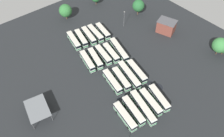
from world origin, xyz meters
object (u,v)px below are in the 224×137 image
at_px(bus_row0_slot3, 95,33).
at_px(maintenance_shelter, 37,108).
at_px(bus_row0_slot4, 103,31).
at_px(bus_row3_slot4, 159,98).
at_px(bus_row3_slot0, 125,116).
at_px(bus_row3_slot2, 143,107).
at_px(bus_row1_slot3, 111,53).
at_px(bus_row2_slot4, 137,71).
at_px(bus_row0_slot1, 81,38).
at_px(bus_row3_slot3, 150,102).
at_px(bus_row3_slot1, 133,111).
at_px(bus_row0_slot0, 74,41).
at_px(tree_northeast, 138,6).
at_px(tree_west_edge, 220,45).
at_px(bus_row2_slot1, 112,82).
at_px(tree_east_edge, 65,11).
at_px(bus_row1_slot0, 87,61).
at_px(bus_row1_slot1, 95,58).
at_px(bus_row1_slot4, 119,50).
at_px(bus_row1_slot2, 103,55).
at_px(bus_row0_slot2, 89,36).
at_px(bus_row2_slot3, 129,75).
at_px(lamp_post_by_building, 124,19).
at_px(bus_row2_slot2, 121,79).
at_px(depot_building, 166,26).

relative_size(bus_row0_slot3, maintenance_shelter, 1.06).
bearing_deg(bus_row0_slot4, bus_row3_slot4, -10.39).
xyz_separation_m(bus_row3_slot0, bus_row3_slot2, (1.35, 7.76, 0.00)).
height_order(bus_row1_slot3, bus_row2_slot4, same).
xyz_separation_m(bus_row0_slot1, bus_row3_slot3, (47.99, -0.77, 0.00)).
relative_size(bus_row3_slot1, bus_row3_slot4, 1.05).
bearing_deg(bus_row0_slot4, bus_row0_slot3, -104.17).
bearing_deg(bus_row0_slot0, bus_row3_slot2, -1.04).
relative_size(bus_row1_slot3, bus_row3_slot4, 1.00).
bearing_deg(bus_row3_slot0, bus_row2_slot4, 125.19).
relative_size(bus_row2_slot4, tree_northeast, 1.43).
bearing_deg(bus_row3_slot3, tree_west_edge, 89.92).
xyz_separation_m(bus_row3_slot3, tree_west_edge, (0.06, 44.57, 3.64)).
relative_size(bus_row3_slot2, bus_row3_slot4, 1.26).
relative_size(bus_row2_slot1, maintenance_shelter, 1.04).
bearing_deg(bus_row2_slot4, tree_northeast, 135.48).
bearing_deg(tree_east_edge, bus_row2_slot1, -10.98).
bearing_deg(bus_row1_slot0, bus_row3_slot2, 3.65).
bearing_deg(bus_row0_slot4, bus_row1_slot1, -47.99).
bearing_deg(bus_row0_slot3, bus_row3_slot1, -19.67).
xyz_separation_m(bus_row1_slot3, bus_row3_slot3, (30.54, -5.51, 0.00)).
bearing_deg(bus_row3_slot0, bus_row1_slot3, 149.29).
relative_size(bus_row0_slot3, bus_row1_slot4, 0.84).
distance_m(bus_row3_slot0, tree_northeast, 67.73).
distance_m(bus_row0_slot1, bus_row1_slot2, 16.21).
distance_m(bus_row3_slot2, bus_row3_slot3, 3.93).
xyz_separation_m(bus_row1_slot4, tree_northeast, (-17.08, 28.79, 3.73)).
height_order(bus_row0_slot2, bus_row2_slot1, same).
distance_m(bus_row1_slot0, bus_row3_slot2, 32.96).
distance_m(bus_row3_slot0, bus_row3_slot3, 11.79).
bearing_deg(bus_row0_slot0, bus_row0_slot1, 77.86).
height_order(bus_row1_slot0, bus_row3_slot3, same).
xyz_separation_m(bus_row2_slot3, bus_row3_slot2, (15.10, -6.83, 0.00)).
xyz_separation_m(bus_row0_slot1, bus_row3_slot4, (48.75, 3.20, 0.00)).
bearing_deg(lamp_post_by_building, bus_row2_slot3, -38.04).
height_order(bus_row0_slot2, bus_row2_slot4, same).
distance_m(bus_row2_slot2, bus_row3_slot2, 15.75).
bearing_deg(tree_east_edge, bus_row0_slot3, 8.50).
height_order(bus_row3_slot2, lamp_post_by_building, lamp_post_by_building).
relative_size(bus_row1_slot1, bus_row2_slot3, 0.80).
xyz_separation_m(bus_row0_slot3, bus_row1_slot2, (14.73, -6.52, -0.00)).
height_order(bus_row1_slot2, bus_row3_slot2, same).
height_order(bus_row2_slot4, tree_northeast, tree_northeast).
relative_size(bus_row0_slot2, bus_row3_slot3, 1.03).
relative_size(bus_row0_slot0, bus_row1_slot1, 1.02).
xyz_separation_m(bus_row2_slot3, tree_west_edge, (15.41, 41.66, 3.64)).
bearing_deg(bus_row0_slot0, tree_west_edge, 44.25).
bearing_deg(bus_row3_slot3, lamp_post_by_building, 150.23).
relative_size(bus_row0_slot3, bus_row1_slot2, 1.06).
relative_size(bus_row3_slot3, depot_building, 1.15).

